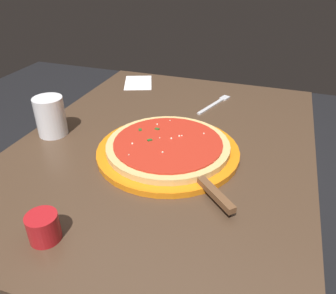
% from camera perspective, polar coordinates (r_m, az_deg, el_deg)
% --- Properties ---
extents(restaurant_table, '(1.04, 0.78, 0.73)m').
position_cam_1_polar(restaurant_table, '(0.99, -0.38, -5.91)').
color(restaurant_table, black).
rests_on(restaurant_table, ground_plane).
extents(serving_plate, '(0.37, 0.37, 0.02)m').
position_cam_1_polar(serving_plate, '(0.86, 0.00, -0.70)').
color(serving_plate, orange).
rests_on(serving_plate, restaurant_table).
extents(pizza, '(0.32, 0.32, 0.02)m').
position_cam_1_polar(pizza, '(0.85, -0.00, 0.29)').
color(pizza, '#DBB26B').
rests_on(pizza, serving_plate).
extents(pizza_server, '(0.18, 0.19, 0.01)m').
position_cam_1_polar(pizza_server, '(0.73, 6.10, -6.10)').
color(pizza_server, silver).
rests_on(pizza_server, serving_plate).
extents(cup_tall_drink, '(0.08, 0.08, 0.11)m').
position_cam_1_polar(cup_tall_drink, '(0.99, -19.44, 4.97)').
color(cup_tall_drink, silver).
rests_on(cup_tall_drink, restaurant_table).
extents(cup_small_sauce, '(0.06, 0.06, 0.05)m').
position_cam_1_polar(cup_small_sauce, '(0.66, -20.51, -12.73)').
color(cup_small_sauce, '#B2191E').
rests_on(cup_small_sauce, restaurant_table).
extents(napkin_folded_right, '(0.18, 0.15, 0.00)m').
position_cam_1_polar(napkin_folded_right, '(1.34, -5.10, 10.90)').
color(napkin_folded_right, white).
rests_on(napkin_folded_right, restaurant_table).
extents(fork, '(0.18, 0.08, 0.00)m').
position_cam_1_polar(fork, '(1.16, 8.13, 7.38)').
color(fork, silver).
rests_on(fork, restaurant_table).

